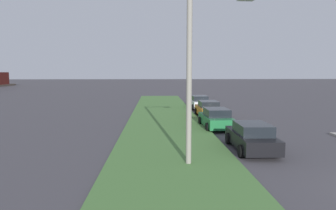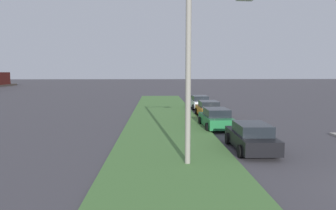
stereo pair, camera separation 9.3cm
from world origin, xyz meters
name	(u,v)px [view 1 (the left image)]	position (x,y,z in m)	size (l,w,h in m)	color
grass_median	(167,135)	(10.00, 7.79, 0.06)	(60.00, 6.00, 0.12)	#477238
parked_car_black	(252,137)	(6.34, 3.52, 0.72)	(4.33, 2.07, 1.47)	black
parked_car_green	(216,118)	(12.53, 4.12, 0.72)	(4.36, 2.13, 1.47)	#1E6B38
parked_car_orange	(208,109)	(17.96, 3.72, 0.72)	(4.32, 2.06, 1.47)	orange
parked_car_white	(199,102)	(23.92, 3.66, 0.72)	(4.36, 2.14, 1.47)	silver
streetlight	(197,66)	(3.96, 6.77, 4.39)	(0.45, 2.88, 7.50)	gray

